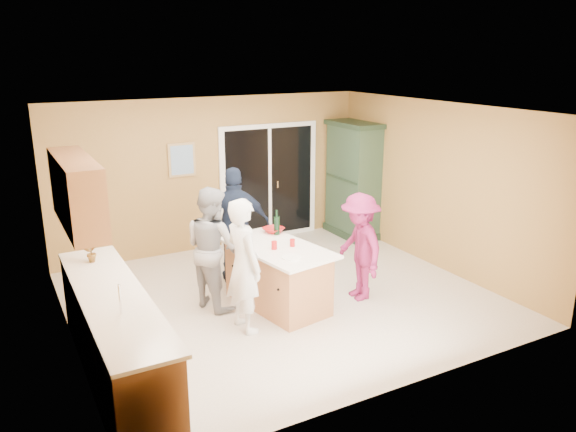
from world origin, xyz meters
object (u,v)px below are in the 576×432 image
green_hutch (353,181)px  woman_grey (212,248)px  kitchen_island (278,278)px  woman_navy (236,225)px  woman_white (244,265)px  woman_magenta (360,247)px

green_hutch → woman_grey: green_hutch is taller
kitchen_island → woman_grey: 0.96m
kitchen_island → woman_grey: size_ratio=1.06×
woman_navy → woman_white: bearing=88.1°
green_hutch → woman_white: 4.13m
woman_grey → woman_navy: size_ratio=0.95×
woman_grey → woman_magenta: (1.86, -0.74, -0.07)m
green_hutch → woman_magenta: green_hutch is taller
green_hutch → woman_magenta: size_ratio=1.41×
woman_white → woman_magenta: woman_white is taller
green_hutch → woman_magenta: (-1.54, -2.38, -0.28)m
green_hutch → woman_navy: size_ratio=1.22×
woman_white → woman_navy: 1.56m
kitchen_island → woman_white: (-0.66, -0.39, 0.44)m
woman_navy → woman_magenta: woman_navy is taller
woman_white → green_hutch: bearing=-59.1°
green_hutch → woman_grey: bearing=-154.2°
green_hutch → woman_navy: green_hutch is taller
green_hutch → woman_white: (-3.31, -2.46, -0.19)m
woman_white → woman_magenta: size_ratio=1.12×
woman_grey → woman_magenta: size_ratio=1.10×
kitchen_island → woman_white: bearing=-159.4°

